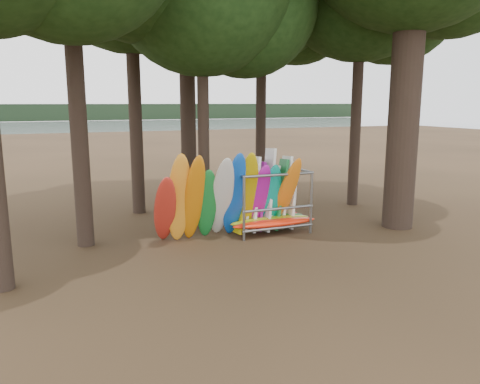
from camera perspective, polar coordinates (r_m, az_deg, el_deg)
name	(u,v)px	position (r m, az deg, el deg)	size (l,w,h in m)	color
ground	(268,243)	(14.84, 3.47, -6.23)	(120.00, 120.00, 0.00)	#47331E
lake	(95,132)	(73.18, -17.31, 6.97)	(160.00, 160.00, 0.00)	gray
far_shore	(75,112)	(122.97, -19.42, 9.16)	(160.00, 4.00, 4.00)	black
kayak_row	(227,199)	(15.06, -1.61, -0.80)	(4.93, 1.90, 3.01)	red
storage_rack	(268,203)	(15.96, 3.48, -1.35)	(3.03, 1.54, 2.87)	slate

